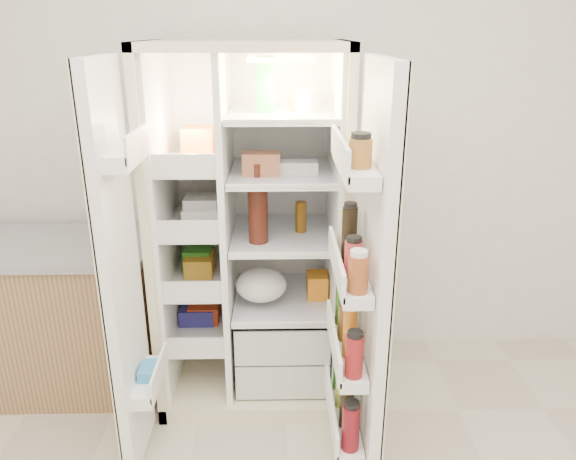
{
  "coord_description": "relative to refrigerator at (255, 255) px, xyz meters",
  "views": [
    {
      "loc": [
        -0.04,
        -0.96,
        1.85
      ],
      "look_at": [
        0.01,
        1.25,
        1.03
      ],
      "focal_mm": 34.0,
      "sensor_mm": 36.0,
      "label": 1
    }
  ],
  "objects": [
    {
      "name": "kitchen_counter",
      "position": [
        -1.09,
        -0.02,
        -0.33
      ],
      "size": [
        1.14,
        0.61,
        0.83
      ],
      "color": "#9E7A4F",
      "rests_on": "floor"
    },
    {
      "name": "fridge_door",
      "position": [
        0.47,
        -0.69,
        0.13
      ],
      "size": [
        0.17,
        0.58,
        1.72
      ],
      "color": "white",
      "rests_on": "floor"
    },
    {
      "name": "refrigerator",
      "position": [
        0.0,
        0.0,
        0.0
      ],
      "size": [
        0.92,
        0.7,
        1.8
      ],
      "color": "beige",
      "rests_on": "floor"
    },
    {
      "name": "wall_back",
      "position": [
        0.16,
        0.35,
        0.61
      ],
      "size": [
        4.0,
        0.02,
        2.7
      ],
      "primitive_type": "cube",
      "color": "white",
      "rests_on": "floor"
    },
    {
      "name": "freezer_door",
      "position": [
        -0.51,
        -0.6,
        0.15
      ],
      "size": [
        0.15,
        0.4,
        1.72
      ],
      "color": "white",
      "rests_on": "floor"
    }
  ]
}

